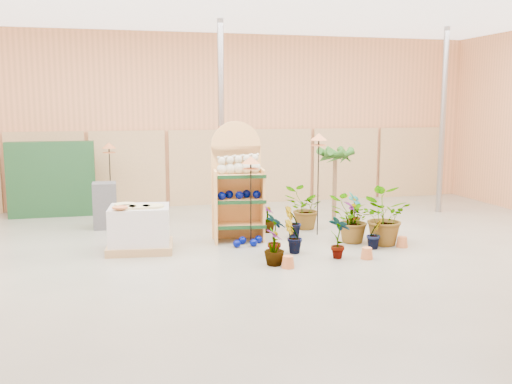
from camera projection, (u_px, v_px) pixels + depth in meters
room at (248, 130)px, 10.14m from camera, size 15.20×12.10×4.70m
display_shelf at (237, 186)px, 11.26m from camera, size 1.04×0.73×2.35m
teddy_bears at (240, 166)px, 11.10m from camera, size 0.87×0.24×0.38m
gazing_balls_shelf at (239, 195)px, 11.14m from camera, size 0.86×0.29×0.16m
gazing_balls_floor at (248, 241)px, 10.89m from camera, size 0.63×0.39×0.15m
pallet_stack at (140, 229)px, 10.44m from camera, size 1.27×1.10×0.87m
charcoal_planters at (105, 206)px, 12.33m from camera, size 0.50×0.50×1.00m
trellis_stock at (52, 179)px, 13.55m from camera, size 2.00×0.30×1.80m
offer_sign at (230, 156)px, 12.25m from camera, size 0.50×0.08×2.20m
bird_table_front at (251, 163)px, 10.76m from camera, size 0.34×0.34×1.70m
bird_table_right at (319, 141)px, 11.49m from camera, size 0.34×0.34×2.09m
bird_table_back at (109, 148)px, 13.50m from camera, size 0.34×0.34×1.77m
palm at (335, 154)px, 13.02m from camera, size 0.70×0.70×1.80m
potted_plant_0 at (275, 234)px, 10.13m from camera, size 0.39×0.47×0.78m
potted_plant_1 at (293, 236)px, 10.28m from camera, size 0.40×0.35×0.62m
potted_plant_2 at (352, 219)px, 11.04m from camera, size 0.96×0.87×0.92m
potted_plant_3 at (352, 221)px, 11.26m from camera, size 0.57×0.57×0.78m
potted_plant_4 at (354, 210)px, 12.41m from camera, size 0.50×0.48×0.79m
potted_plant_5 at (293, 222)px, 11.47m from camera, size 0.43×0.38×0.65m
potted_plant_6 at (304, 208)px, 12.25m from camera, size 0.83×0.72×0.91m
potted_plant_7 at (274, 247)px, 9.53m from camera, size 0.36×0.36×0.61m
potted_plant_8 at (339, 237)px, 9.93m from camera, size 0.44×0.49×0.77m
potted_plant_9 at (375, 234)px, 10.61m from camera, size 0.37×0.32×0.58m
potted_plant_10 at (382, 217)px, 10.90m from camera, size 1.20×1.25×1.08m
potted_plant_11 at (268, 219)px, 12.00m from camera, size 0.40×0.40×0.58m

